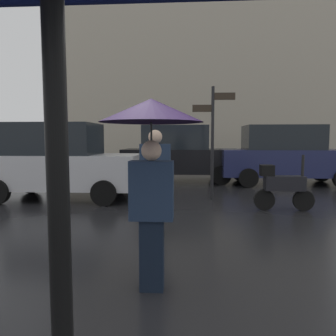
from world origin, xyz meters
TOP-DOWN VIEW (x-y plane):
  - pedestrian_with_umbrella at (-0.47, 1.16)m, footprint 1.05×1.05m
  - pedestrian_with_bag at (-0.63, 3.16)m, footprint 0.53×0.24m
  - parked_scooter at (1.96, 5.10)m, footprint 1.31×0.32m
  - parked_car_left at (-0.45, 9.94)m, footprint 4.30×2.00m
  - parked_car_right at (3.26, 9.33)m, footprint 4.59×1.91m
  - parked_car_distant at (-3.47, 6.16)m, footprint 4.04×1.86m
  - street_signpost at (0.51, 6.29)m, footprint 1.08×0.08m
  - building_block at (0.00, 17.19)m, footprint 15.77×3.03m

SIDE VIEW (x-z plane):
  - parked_scooter at x=1.96m, z-range -0.07..1.17m
  - pedestrian_with_bag at x=-0.63m, z-range 0.11..1.84m
  - parked_car_distant at x=-3.47m, z-range 0.00..1.98m
  - parked_car_right at x=3.26m, z-range 0.00..2.05m
  - parked_car_left at x=-0.45m, z-range 0.00..2.08m
  - pedestrian_with_umbrella at x=-0.47m, z-range 0.61..2.59m
  - street_signpost at x=0.51m, z-range 0.31..3.22m
  - building_block at x=0.00m, z-range 0.00..14.98m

